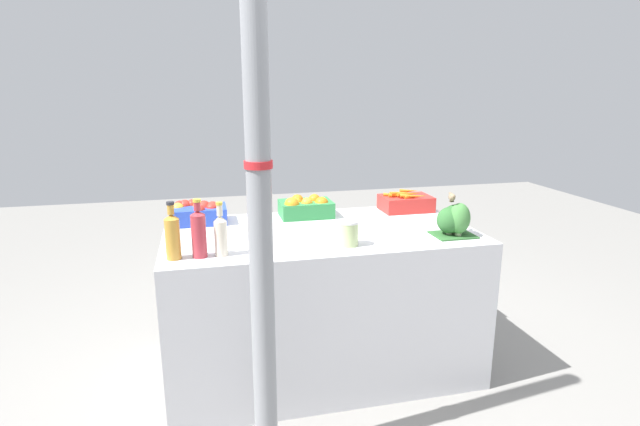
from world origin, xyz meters
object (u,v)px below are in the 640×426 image
juice_bottle_amber (173,235)px  juice_bottle_cloudy (221,234)px  support_pole (259,186)px  apple_crate (198,212)px  broccoli_pile (454,219)px  juice_bottle_ruby (199,233)px  orange_crate (306,207)px  sparrow_bird (452,197)px  carrot_crate (406,202)px  pickle_jar (349,233)px

juice_bottle_amber → juice_bottle_cloudy: 0.22m
support_pole → juice_bottle_amber: (-0.36, 0.43, -0.30)m
apple_crate → broccoli_pile: (1.35, -0.60, 0.03)m
broccoli_pile → juice_bottle_ruby: 1.35m
orange_crate → sparrow_bird: sparrow_bird is taller
juice_bottle_ruby → juice_bottle_cloudy: (0.10, 0.00, -0.01)m
apple_crate → sparrow_bird: (1.33, -0.59, 0.15)m
juice_bottle_amber → sparrow_bird: juice_bottle_amber is taller
orange_crate → broccoli_pile: broccoli_pile is taller
orange_crate → sparrow_bird: bearing=-40.5°
support_pole → sparrow_bird: size_ratio=19.27×
support_pole → juice_bottle_ruby: (-0.24, 0.43, -0.29)m
juice_bottle_ruby → broccoli_pile: bearing=1.6°
carrot_crate → sparrow_bird: bearing=-89.0°
broccoli_pile → support_pole: bearing=-157.0°
orange_crate → sparrow_bird: 0.91m
carrot_crate → broccoli_pile: broccoli_pile is taller
orange_crate → juice_bottle_ruby: bearing=-135.8°
support_pole → carrot_crate: 1.55m
support_pole → orange_crate: (0.40, 1.06, -0.35)m
orange_crate → pickle_jar: (0.09, -0.62, 0.00)m
carrot_crate → juice_bottle_cloudy: juice_bottle_cloudy is taller
orange_crate → juice_bottle_amber: bearing=-140.6°
juice_bottle_amber → juice_bottle_cloudy: bearing=0.0°
broccoli_pile → juice_bottle_amber: size_ratio=0.80×
carrot_crate → broccoli_pile: 0.60m
orange_crate → juice_bottle_cloudy: 0.83m
juice_bottle_amber → pickle_jar: 0.86m
sparrow_bird → support_pole: bearing=-45.8°
orange_crate → sparrow_bird: size_ratio=2.45×
broccoli_pile → sparrow_bird: 0.12m
juice_bottle_ruby → orange_crate: bearing=44.2°
carrot_crate → juice_bottle_amber: size_ratio=1.16×
broccoli_pile → sparrow_bird: (-0.02, 0.01, 0.12)m
apple_crate → orange_crate: orange_crate is taller
broccoli_pile → sparrow_bird: sparrow_bird is taller
pickle_jar → support_pole: bearing=-138.6°
support_pole → juice_bottle_cloudy: size_ratio=9.61×
juice_bottle_amber → sparrow_bird: size_ratio=2.11×
pickle_jar → broccoli_pile: bearing=2.9°
apple_crate → orange_crate: 0.65m
support_pole → orange_crate: support_pole is taller
juice_bottle_ruby → pickle_jar: (0.74, 0.01, -0.06)m
support_pole → pickle_jar: size_ratio=19.40×
juice_bottle_cloudy → pickle_jar: size_ratio=2.02×
apple_crate → sparrow_bird: sparrow_bird is taller
pickle_jar → sparrow_bird: size_ratio=0.99×
orange_crate → juice_bottle_cloudy: (-0.55, -0.63, 0.05)m
support_pole → juice_bottle_ruby: size_ratio=8.93×
pickle_jar → sparrow_bird: sparrow_bird is taller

